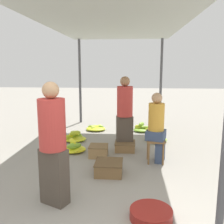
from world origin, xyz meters
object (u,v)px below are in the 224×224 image
at_px(banana_pile_left_2, 74,137).
at_px(shopper_walking_mid, 125,112).
at_px(vendor_foreground, 53,142).
at_px(vendor_seated, 157,126).
at_px(banana_pile_left_0, 72,148).
at_px(crate_mid, 98,151).
at_px(stool, 155,144).
at_px(banana_pile_right_0, 142,129).
at_px(crate_far, 125,146).
at_px(banana_pile_left_1, 96,128).
at_px(basin_black, 151,214).
at_px(banana_pile_right_1, 155,139).
at_px(crate_near, 109,168).

distance_m(banana_pile_left_2, shopper_walking_mid, 1.59).
distance_m(vendor_foreground, vendor_seated, 2.22).
distance_m(vendor_foreground, banana_pile_left_2, 3.02).
bearing_deg(vendor_seated, vendor_foreground, -133.05).
bearing_deg(banana_pile_left_0, vendor_seated, -14.40).
relative_size(banana_pile_left_0, crate_mid, 1.74).
height_order(stool, banana_pile_right_0, stool).
relative_size(vendor_foreground, crate_far, 3.70).
distance_m(banana_pile_left_0, banana_pile_left_2, 0.83).
bearing_deg(banana_pile_right_0, banana_pile_left_1, 177.34).
xyz_separation_m(basin_black, crate_mid, (-0.93, 2.10, 0.06)).
bearing_deg(shopper_walking_mid, banana_pile_left_1, 118.15).
bearing_deg(basin_black, banana_pile_left_1, 106.84).
distance_m(banana_pile_right_1, crate_near, 2.25).
xyz_separation_m(stool, banana_pile_right_0, (-0.15, 2.34, -0.28)).
relative_size(banana_pile_right_0, crate_mid, 1.40).
bearing_deg(crate_near, basin_black, -63.29).
bearing_deg(crate_far, stool, -46.82).
height_order(banana_pile_left_1, crate_near, crate_near).
xyz_separation_m(banana_pile_left_2, crate_far, (1.31, -0.64, 0.00)).
bearing_deg(banana_pile_right_1, crate_far, -134.55).
bearing_deg(crate_far, banana_pile_left_2, 154.01).
bearing_deg(crate_far, banana_pile_left_1, 117.29).
height_order(vendor_foreground, crate_far, vendor_foreground).
relative_size(basin_black, crate_far, 1.17).
bearing_deg(shopper_walking_mid, banana_pile_right_1, 41.11).
distance_m(stool, crate_mid, 1.19).
distance_m(banana_pile_right_0, crate_far, 1.76).
bearing_deg(stool, crate_far, 133.18).
bearing_deg(crate_far, crate_near, -100.93).
bearing_deg(banana_pile_left_1, crate_near, -77.63).
height_order(stool, banana_pile_left_0, stool).
xyz_separation_m(banana_pile_left_2, banana_pile_right_1, (2.05, 0.11, -0.03)).
distance_m(stool, basin_black, 1.92).
relative_size(crate_near, crate_far, 1.06).
distance_m(vendor_foreground, stool, 2.25).
relative_size(vendor_seated, crate_near, 2.87).
distance_m(banana_pile_left_1, crate_near, 3.10).
height_order(banana_pile_left_0, crate_mid, banana_pile_left_0).
bearing_deg(shopper_walking_mid, basin_black, -81.23).
xyz_separation_m(banana_pile_left_1, banana_pile_left_2, (-0.40, -1.12, 0.04)).
bearing_deg(banana_pile_left_2, shopper_walking_mid, -22.88).
height_order(vendor_seated, banana_pile_left_0, vendor_seated).
relative_size(vendor_seated, banana_pile_left_2, 2.25).
bearing_deg(vendor_foreground, banana_pile_right_1, 61.56).
xyz_separation_m(vendor_foreground, crate_near, (0.64, 0.99, -0.74)).
distance_m(crate_near, shopper_walking_mid, 1.56).
height_order(stool, crate_near, stool).
relative_size(stool, basin_black, 0.88).
xyz_separation_m(banana_pile_right_0, crate_near, (-0.70, -2.96, 0.03)).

